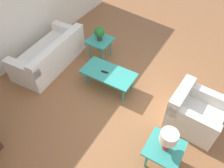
# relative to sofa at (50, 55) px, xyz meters

# --- Properties ---
(ground_plane) EXTENTS (14.00, 14.00, 0.00)m
(ground_plane) POSITION_rel_sofa_xyz_m (-2.25, 0.05, -0.28)
(ground_plane) COLOR #8E5B38
(wall_right) EXTENTS (0.12, 7.20, 2.70)m
(wall_right) POSITION_rel_sofa_xyz_m (0.81, 0.05, 1.07)
(wall_right) COLOR silver
(wall_right) RESTS_ON ground_plane
(sofa) EXTENTS (1.00, 1.95, 0.73)m
(sofa) POSITION_rel_sofa_xyz_m (0.00, 0.00, 0.00)
(sofa) COLOR white
(sofa) RESTS_ON ground_plane
(armchair) EXTENTS (0.98, 0.90, 0.77)m
(armchair) POSITION_rel_sofa_xyz_m (-3.52, -0.06, 0.03)
(armchair) COLOR silver
(armchair) RESTS_ON ground_plane
(coffee_table) EXTENTS (1.17, 0.60, 0.41)m
(coffee_table) POSITION_rel_sofa_xyz_m (-1.63, -0.09, 0.08)
(coffee_table) COLOR teal
(coffee_table) RESTS_ON ground_plane
(side_table_plant) EXTENTS (0.57, 0.57, 0.51)m
(side_table_plant) POSITION_rel_sofa_xyz_m (-0.88, -0.90, 0.15)
(side_table_plant) COLOR teal
(side_table_plant) RESTS_ON ground_plane
(side_table_lamp) EXTENTS (0.57, 0.57, 0.51)m
(side_table_lamp) POSITION_rel_sofa_xyz_m (-3.33, 1.01, 0.15)
(side_table_lamp) COLOR teal
(side_table_lamp) RESTS_ON ground_plane
(potted_plant) EXTENTS (0.26, 0.26, 0.35)m
(potted_plant) POSITION_rel_sofa_xyz_m (-0.88, -0.90, 0.43)
(potted_plant) COLOR #333338
(potted_plant) RESTS_ON side_table_plant
(table_lamp) EXTENTS (0.27, 0.27, 0.42)m
(table_lamp) POSITION_rel_sofa_xyz_m (-3.33, 1.01, 0.52)
(table_lamp) COLOR red
(table_lamp) RESTS_ON side_table_lamp
(remote_control) EXTENTS (0.16, 0.06, 0.02)m
(remote_control) POSITION_rel_sofa_xyz_m (-1.55, -0.05, 0.14)
(remote_control) COLOR black
(remote_control) RESTS_ON coffee_table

